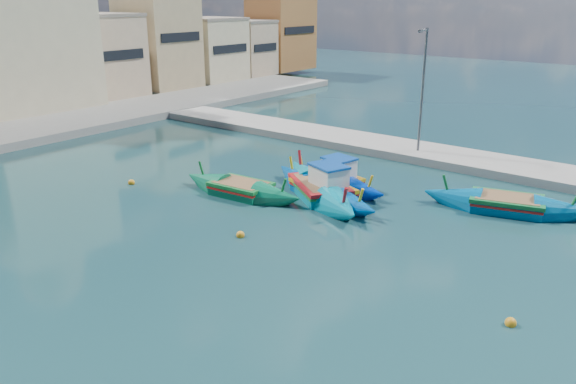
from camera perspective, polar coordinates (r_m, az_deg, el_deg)
ground at (r=19.76m, az=6.78°, el=-10.40°), size 160.00×160.00×0.00m
east_quay at (r=35.29m, az=22.18°, el=2.18°), size 4.00×70.00×0.50m
church_block at (r=54.64m, az=-26.21°, el=15.95°), size 10.00×10.00×19.10m
quay_street_lamp at (r=35.89m, az=13.47°, el=10.05°), size 1.18×0.16×8.00m
luzzu_turquoise_cabin at (r=28.84m, az=3.60°, el=0.17°), size 4.95×8.82×2.80m
luzzu_blue_cabin at (r=30.38m, az=4.66°, el=1.11°), size 3.33×7.63×2.63m
luzzu_cyan_mid at (r=28.93m, az=3.24°, el=0.14°), size 7.19×8.86×2.76m
luzzu_green at (r=29.16m, az=-4.80°, el=0.19°), size 2.48×7.63×2.36m
luzzu_cyan_south at (r=28.81m, az=21.29°, el=-1.31°), size 4.13×8.40×2.54m
mooring_buoys at (r=22.37m, az=-3.09°, el=-6.34°), size 21.68×21.28×0.36m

